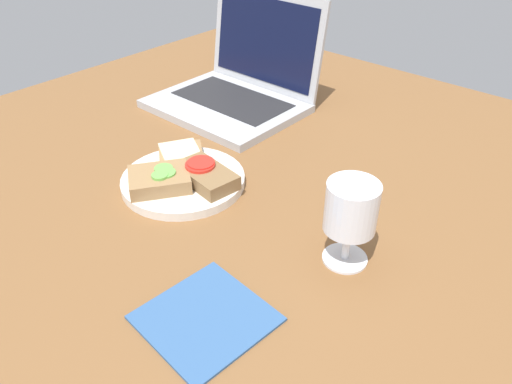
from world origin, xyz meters
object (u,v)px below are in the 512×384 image
object	(u,v)px
plate	(183,181)
wine_glass	(351,211)
sandwich_with_tomato	(205,174)
napkin	(206,318)
sandwich_with_cheese	(181,158)
laptop	(238,85)
sandwich_with_cucumber	(160,179)

from	to	relation	value
plate	wine_glass	xyz separation A→B (cm)	(31.69, 2.19, 7.77)
sandwich_with_tomato	napkin	size ratio (longest dim) A/B	0.84
sandwich_with_cheese	laptop	size ratio (longest dim) A/B	0.40
wine_glass	napkin	xyz separation A→B (cm)	(-6.86, -20.74, -8.36)
sandwich_with_tomato	napkin	xyz separation A→B (cm)	(20.84, -20.16, -2.81)
wine_glass	laptop	world-z (taller)	laptop
plate	sandwich_with_cucumber	bearing A→B (deg)	-99.26
wine_glass	napkin	world-z (taller)	wine_glass
sandwich_with_cheese	wine_glass	distance (cm)	35.63
plate	laptop	size ratio (longest dim) A/B	0.67
plate	wine_glass	bearing A→B (deg)	3.95
sandwich_with_cucumber	napkin	xyz separation A→B (cm)	(25.55, -14.16, -2.70)
sandwich_with_cheese	sandwich_with_cucumber	xyz separation A→B (cm)	(2.74, -7.25, 0.16)
wine_glass	sandwich_with_cheese	bearing A→B (deg)	178.92
sandwich_with_tomato	wine_glass	xyz separation A→B (cm)	(27.70, 0.58, 5.55)
plate	sandwich_with_cucumber	distance (cm)	4.92
sandwich_with_cucumber	napkin	world-z (taller)	sandwich_with_cucumber
sandwich_with_tomato	napkin	bearing A→B (deg)	-44.05
plate	sandwich_with_cheese	world-z (taller)	sandwich_with_cheese
laptop	sandwich_with_tomato	bearing A→B (deg)	-55.94
plate	napkin	bearing A→B (deg)	-36.77
sandwich_with_cucumber	plate	bearing A→B (deg)	80.74
sandwich_with_cucumber	laptop	distance (cm)	38.39
plate	sandwich_with_cucumber	xyz separation A→B (cm)	(-0.72, -4.39, 2.11)
plate	wine_glass	distance (cm)	32.71
sandwich_with_tomato	sandwich_with_cucumber	size ratio (longest dim) A/B	0.95
sandwich_with_cheese	sandwich_with_cucumber	world-z (taller)	sandwich_with_cucumber
plate	sandwich_with_cheese	bearing A→B (deg)	140.41
wine_glass	sandwich_with_tomato	bearing A→B (deg)	-178.79
sandwich_with_cucumber	laptop	xyz separation A→B (cm)	(-15.08, 35.27, 1.55)
sandwich_with_cheese	napkin	bearing A→B (deg)	-37.13
napkin	wine_glass	bearing A→B (deg)	71.69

